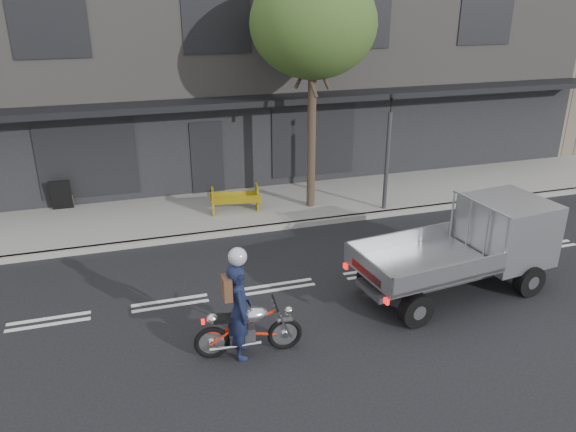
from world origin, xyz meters
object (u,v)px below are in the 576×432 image
Objects in this scene: traffic_light_pole at (387,159)px; sandwich_board at (61,195)px; construction_barrier at (237,201)px; flatbed_ute at (492,236)px; rider at (240,311)px; motorcycle at (248,328)px; street_tree at (313,25)px.

traffic_light_pole is 3.81× the size of sandwich_board.
traffic_light_pole is at bearing -11.20° from construction_barrier.
flatbed_ute is at bearing -86.07° from traffic_light_pole.
sandwich_board is at bearing 28.74° from rider.
rider is 5.95m from flatbed_ute.
rider is at bearing -101.70° from construction_barrier.
construction_barrier is (1.16, 6.35, 0.02)m from motorcycle.
flatbed_ute reaches higher than sandwich_board.
sandwich_board is at bearing 159.40° from construction_barrier.
traffic_light_pole is 7.80m from motorcycle.
sandwich_board is at bearing 135.68° from flatbed_ute.
traffic_light_pole is at bearing -14.76° from sandwich_board.
flatbed_ute is at bearing -66.77° from street_tree.
construction_barrier is (-2.23, -0.01, -4.74)m from street_tree.
rider is at bearing -177.34° from flatbed_ute.
flatbed_ute is 3.26× the size of construction_barrier.
flatbed_ute is 11.81m from sandwich_board.
street_tree is 7.17m from flatbed_ute.
construction_barrier is 1.52× the size of sandwich_board.
flatbed_ute reaches higher than motorcycle.
construction_barrier is (1.32, 6.35, -0.37)m from rider.
street_tree is 4.23m from traffic_light_pole.
motorcycle is (-3.40, -6.36, -4.76)m from street_tree.
construction_barrier is at bearing -179.70° from street_tree.
flatbed_ute is 7.07m from construction_barrier.
flatbed_ute is 4.94× the size of sandwich_board.
street_tree is at bearing -23.61° from rider.
street_tree is at bearing 0.30° from construction_barrier.
street_tree reaches higher than rider.
rider is 0.40× the size of flatbed_ute.
sandwich_board is (-9.36, 7.18, -0.54)m from flatbed_ute.
traffic_light_pole is at bearing 51.15° from motorcycle.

